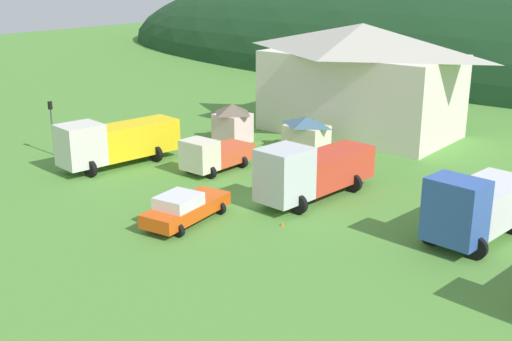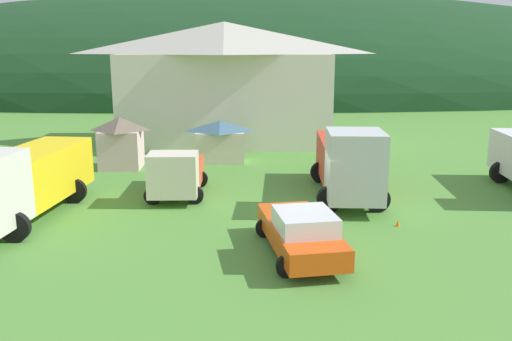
{
  "view_description": "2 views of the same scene",
  "coord_description": "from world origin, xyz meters",
  "px_view_note": "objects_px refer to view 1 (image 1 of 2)",
  "views": [
    {
      "loc": [
        21.41,
        -26.69,
        12.66
      ],
      "look_at": [
        -1.5,
        1.61,
        1.2
      ],
      "focal_mm": 45.34,
      "sensor_mm": 36.0,
      "label": 1
    },
    {
      "loc": [
        -3.29,
        -21.69,
        6.86
      ],
      "look_at": [
        -2.25,
        2.79,
        1.2
      ],
      "focal_mm": 37.63,
      "sensor_mm": 36.0,
      "label": 2
    }
  ],
  "objects_px": {
    "box_truck_blue": "(476,206)",
    "traffic_cone_near_pickup": "(282,226)",
    "flatbed_truck_yellow": "(115,141)",
    "play_shed_cream": "(306,133)",
    "service_pickup_orange": "(185,208)",
    "play_shed_pink": "(233,122)",
    "light_truck_cream": "(213,154)",
    "tow_truck_silver": "(311,170)",
    "traffic_light_west": "(52,122)",
    "depot_building": "(361,78)"
  },
  "relations": [
    {
      "from": "depot_building",
      "to": "light_truck_cream",
      "type": "bearing_deg",
      "value": -97.96
    },
    {
      "from": "play_shed_cream",
      "to": "traffic_light_west",
      "type": "relative_size",
      "value": 0.82
    },
    {
      "from": "traffic_light_west",
      "to": "traffic_cone_near_pickup",
      "type": "relative_size",
      "value": 7.83
    },
    {
      "from": "depot_building",
      "to": "traffic_cone_near_pickup",
      "type": "relative_size",
      "value": 31.71
    },
    {
      "from": "traffic_light_west",
      "to": "light_truck_cream",
      "type": "bearing_deg",
      "value": 20.71
    },
    {
      "from": "tow_truck_silver",
      "to": "play_shed_cream",
      "type": "bearing_deg",
      "value": -138.9
    },
    {
      "from": "play_shed_cream",
      "to": "service_pickup_orange",
      "type": "xyz_separation_m",
      "value": [
        3.05,
        -15.38,
        -0.46
      ]
    },
    {
      "from": "flatbed_truck_yellow",
      "to": "traffic_cone_near_pickup",
      "type": "bearing_deg",
      "value": 92.29
    },
    {
      "from": "play_shed_pink",
      "to": "flatbed_truck_yellow",
      "type": "xyz_separation_m",
      "value": [
        -2.03,
        -9.51,
        0.18
      ]
    },
    {
      "from": "light_truck_cream",
      "to": "box_truck_blue",
      "type": "bearing_deg",
      "value": 90.26
    },
    {
      "from": "light_truck_cream",
      "to": "play_shed_pink",
      "type": "bearing_deg",
      "value": -147.89
    },
    {
      "from": "light_truck_cream",
      "to": "traffic_cone_near_pickup",
      "type": "distance_m",
      "value": 10.27
    },
    {
      "from": "play_shed_cream",
      "to": "tow_truck_silver",
      "type": "height_order",
      "value": "tow_truck_silver"
    },
    {
      "from": "tow_truck_silver",
      "to": "traffic_light_west",
      "type": "distance_m",
      "value": 19.6
    },
    {
      "from": "play_shed_cream",
      "to": "light_truck_cream",
      "type": "relative_size",
      "value": 0.62
    },
    {
      "from": "depot_building",
      "to": "flatbed_truck_yellow",
      "type": "relative_size",
      "value": 1.83
    },
    {
      "from": "service_pickup_orange",
      "to": "traffic_cone_near_pickup",
      "type": "bearing_deg",
      "value": 116.43
    },
    {
      "from": "depot_building",
      "to": "box_truck_blue",
      "type": "relative_size",
      "value": 2.26
    },
    {
      "from": "play_shed_pink",
      "to": "box_truck_blue",
      "type": "xyz_separation_m",
      "value": [
        21.15,
        -6.54,
        0.23
      ]
    },
    {
      "from": "light_truck_cream",
      "to": "tow_truck_silver",
      "type": "distance_m",
      "value": 7.96
    },
    {
      "from": "depot_building",
      "to": "play_shed_pink",
      "type": "height_order",
      "value": "depot_building"
    },
    {
      "from": "tow_truck_silver",
      "to": "flatbed_truck_yellow",
      "type": "bearing_deg",
      "value": -73.76
    },
    {
      "from": "traffic_light_west",
      "to": "traffic_cone_near_pickup",
      "type": "bearing_deg",
      "value": -1.14
    },
    {
      "from": "play_shed_pink",
      "to": "play_shed_cream",
      "type": "bearing_deg",
      "value": 15.55
    },
    {
      "from": "flatbed_truck_yellow",
      "to": "service_pickup_orange",
      "type": "distance_m",
      "value": 11.61
    },
    {
      "from": "service_pickup_orange",
      "to": "depot_building",
      "type": "bearing_deg",
      "value": 179.75
    },
    {
      "from": "box_truck_blue",
      "to": "traffic_light_west",
      "type": "bearing_deg",
      "value": -75.77
    },
    {
      "from": "play_shed_pink",
      "to": "box_truck_blue",
      "type": "bearing_deg",
      "value": -17.18
    },
    {
      "from": "service_pickup_orange",
      "to": "traffic_light_west",
      "type": "xyz_separation_m",
      "value": [
        -16.18,
        3.21,
        1.55
      ]
    },
    {
      "from": "service_pickup_orange",
      "to": "traffic_light_west",
      "type": "height_order",
      "value": "traffic_light_west"
    },
    {
      "from": "depot_building",
      "to": "play_shed_cream",
      "type": "bearing_deg",
      "value": -91.93
    },
    {
      "from": "traffic_cone_near_pickup",
      "to": "flatbed_truck_yellow",
      "type": "bearing_deg",
      "value": 174.3
    },
    {
      "from": "traffic_light_west",
      "to": "tow_truck_silver",
      "type": "bearing_deg",
      "value": 11.24
    },
    {
      "from": "play_shed_cream",
      "to": "tow_truck_silver",
      "type": "relative_size",
      "value": 0.37
    },
    {
      "from": "flatbed_truck_yellow",
      "to": "traffic_cone_near_pickup",
      "type": "relative_size",
      "value": 17.31
    },
    {
      "from": "play_shed_cream",
      "to": "service_pickup_orange",
      "type": "distance_m",
      "value": 15.69
    },
    {
      "from": "tow_truck_silver",
      "to": "service_pickup_orange",
      "type": "relative_size",
      "value": 1.53
    },
    {
      "from": "play_shed_cream",
      "to": "light_truck_cream",
      "type": "bearing_deg",
      "value": -103.13
    },
    {
      "from": "play_shed_cream",
      "to": "traffic_light_west",
      "type": "bearing_deg",
      "value": -137.17
    },
    {
      "from": "box_truck_blue",
      "to": "traffic_cone_near_pickup",
      "type": "xyz_separation_m",
      "value": [
        -8.25,
        -4.46,
        -1.75
      ]
    },
    {
      "from": "service_pickup_orange",
      "to": "flatbed_truck_yellow",
      "type": "bearing_deg",
      "value": -119.24
    },
    {
      "from": "traffic_cone_near_pickup",
      "to": "depot_building",
      "type": "bearing_deg",
      "value": 109.73
    },
    {
      "from": "play_shed_pink",
      "to": "light_truck_cream",
      "type": "bearing_deg",
      "value": -58.85
    },
    {
      "from": "play_shed_pink",
      "to": "traffic_cone_near_pickup",
      "type": "distance_m",
      "value": 17.02
    },
    {
      "from": "play_shed_pink",
      "to": "traffic_cone_near_pickup",
      "type": "height_order",
      "value": "play_shed_pink"
    },
    {
      "from": "play_shed_pink",
      "to": "traffic_light_west",
      "type": "xyz_separation_m",
      "value": [
        -7.46,
        -10.59,
        0.85
      ]
    },
    {
      "from": "tow_truck_silver",
      "to": "box_truck_blue",
      "type": "distance_m",
      "value": 9.4
    },
    {
      "from": "play_shed_cream",
      "to": "tow_truck_silver",
      "type": "bearing_deg",
      "value": -53.92
    },
    {
      "from": "flatbed_truck_yellow",
      "to": "traffic_light_west",
      "type": "distance_m",
      "value": 5.57
    },
    {
      "from": "flatbed_truck_yellow",
      "to": "tow_truck_silver",
      "type": "bearing_deg",
      "value": 109.2
    }
  ]
}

